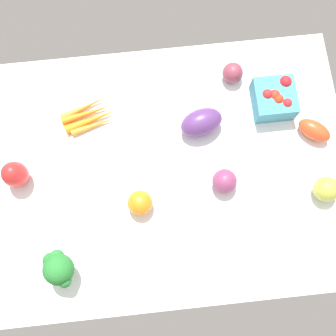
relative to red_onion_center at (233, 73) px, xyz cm
name	(u,v)px	position (x,y,z in cm)	size (l,w,h in cm)	color
tablecloth	(168,170)	(-21.91, -26.30, -4.06)	(104.00, 76.00, 2.00)	white
red_onion_center	(233,73)	(0.00, 0.00, 0.00)	(6.11, 6.11, 6.11)	brown
berry_basket	(274,98)	(10.60, -9.49, 0.78)	(11.62, 11.62, 8.33)	teal
bell_pepper_red	(15,174)	(-63.55, -24.37, 1.84)	(7.01, 7.01, 9.80)	red
carrot_bunch	(90,116)	(-42.83, -8.28, -1.84)	(17.36, 12.39, 2.74)	orange
eggplant	(201,122)	(-11.14, -14.56, 0.80)	(12.20, 7.72, 7.72)	#56316F
heirloom_tomato_green	(326,189)	(20.41, -37.19, 0.47)	(7.05, 7.05, 7.05)	#A2A83C
red_onion_near_basket	(225,181)	(-6.90, -32.01, 0.36)	(6.83, 6.83, 6.83)	#7F365C
heirloom_tomato_orange	(140,203)	(-30.52, -35.53, 0.42)	(6.94, 6.94, 6.94)	orange
broccoli_head	(58,268)	(-52.55, -50.52, 3.53)	(8.17, 9.84, 11.13)	#A8BD7F
roma_tomato	(314,130)	(20.70, -19.90, -0.43)	(9.70, 5.25, 5.25)	#D24520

